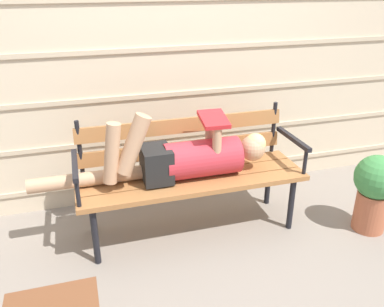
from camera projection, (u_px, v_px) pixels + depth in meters
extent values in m
plane|color=gray|center=(200.00, 244.00, 2.91)|extent=(12.00, 12.00, 0.00)
cube|color=beige|center=(169.00, 48.00, 3.12)|extent=(5.41, 0.06, 2.54)
cube|color=#C1AD8E|center=(173.00, 174.00, 3.54)|extent=(5.41, 0.02, 0.04)
cube|color=#C1AD8E|center=(172.00, 136.00, 3.39)|extent=(5.41, 0.02, 0.04)
cube|color=#C1AD8E|center=(171.00, 94.00, 3.24)|extent=(5.41, 0.02, 0.04)
cube|color=#C1AD8E|center=(170.00, 49.00, 3.09)|extent=(5.41, 0.02, 0.04)
cube|color=#9E6638|center=(199.00, 189.00, 2.76)|extent=(1.64, 0.15, 0.04)
cube|color=#9E6638|center=(192.00, 178.00, 2.90)|extent=(1.64, 0.15, 0.04)
cube|color=#9E6638|center=(186.00, 169.00, 3.05)|extent=(1.64, 0.15, 0.04)
cube|color=#9E6638|center=(183.00, 149.00, 3.06)|extent=(1.58, 0.05, 0.11)
cube|color=#9E6638|center=(183.00, 126.00, 2.98)|extent=(1.58, 0.05, 0.11)
cylinder|color=black|center=(80.00, 149.00, 2.83)|extent=(0.03, 0.03, 0.42)
cylinder|color=black|center=(273.00, 127.00, 3.22)|extent=(0.03, 0.03, 0.42)
cylinder|color=black|center=(95.00, 237.00, 2.64)|extent=(0.04, 0.04, 0.42)
cylinder|color=black|center=(291.00, 204.00, 3.02)|extent=(0.04, 0.04, 0.42)
cylinder|color=black|center=(92.00, 207.00, 2.98)|extent=(0.04, 0.04, 0.42)
cylinder|color=black|center=(268.00, 181.00, 3.35)|extent=(0.04, 0.04, 0.42)
cube|color=black|center=(75.00, 165.00, 2.61)|extent=(0.04, 0.47, 0.03)
cylinder|color=black|center=(78.00, 192.00, 2.48)|extent=(0.03, 0.03, 0.20)
cube|color=black|center=(293.00, 139.00, 3.02)|extent=(0.04, 0.47, 0.03)
cylinder|color=black|center=(305.00, 161.00, 2.89)|extent=(0.03, 0.03, 0.20)
cylinder|color=#B72D38|center=(202.00, 158.00, 2.86)|extent=(0.54, 0.27, 0.27)
cube|color=black|center=(156.00, 164.00, 2.77)|extent=(0.20, 0.25, 0.24)
sphere|color=tan|center=(253.00, 148.00, 2.95)|extent=(0.19, 0.19, 0.19)
sphere|color=#E0C67A|center=(255.00, 144.00, 2.94)|extent=(0.16, 0.16, 0.16)
cylinder|color=tan|center=(133.00, 144.00, 2.60)|extent=(0.26, 0.11, 0.42)
cylinder|color=tan|center=(112.00, 154.00, 2.58)|extent=(0.15, 0.09, 0.42)
cylinder|color=tan|center=(88.00, 179.00, 2.74)|extent=(0.78, 0.10, 0.10)
cylinder|color=tan|center=(217.00, 144.00, 2.75)|extent=(0.06, 0.06, 0.27)
cylinder|color=tan|center=(209.00, 135.00, 2.89)|extent=(0.06, 0.06, 0.27)
cube|color=red|center=(214.00, 119.00, 2.76)|extent=(0.19, 0.26, 0.07)
cube|color=brown|center=(51.00, 305.00, 1.92)|extent=(0.44, 0.24, 0.03)
cylinder|color=#AD5B3D|center=(370.00, 211.00, 3.03)|extent=(0.24, 0.24, 0.31)
sphere|color=#3D8442|center=(378.00, 177.00, 2.91)|extent=(0.33, 0.33, 0.33)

